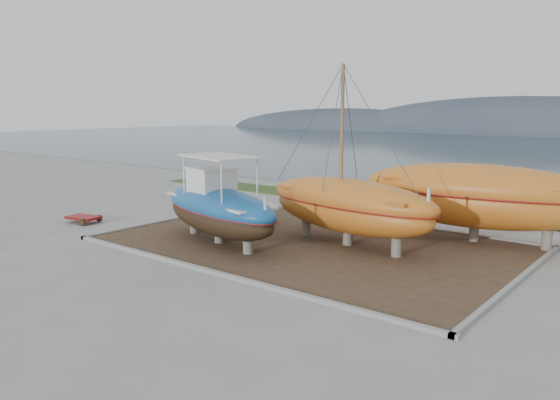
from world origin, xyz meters
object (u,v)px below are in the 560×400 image
Objects in this scene: blue_caique at (219,199)px; white_dinghy at (244,211)px; orange_bare_hull at (476,204)px; red_trailer at (84,219)px; orange_sailboat at (349,156)px.

blue_caique is 5.08m from white_dinghy.
blue_caique reaches higher than orange_bare_hull.
blue_caique is 9.43m from red_trailer.
blue_caique is at bearing -82.56° from white_dinghy.
orange_bare_hull is at bearing 54.63° from blue_caique.
orange_bare_hull is 4.11× the size of red_trailer.
blue_caique is at bearing -3.05° from red_trailer.
red_trailer is (-18.25, -9.10, -1.64)m from orange_bare_hull.
red_trailer is at bearing -160.02° from orange_bare_hull.
orange_sailboat is at bearing 7.04° from red_trailer.
white_dinghy reaches higher than red_trailer.
orange_bare_hull is at bearing 54.54° from orange_sailboat.
red_trailer is at bearing -157.05° from blue_caique.
blue_caique reaches higher than white_dinghy.
orange_bare_hull is at bearing -4.92° from white_dinghy.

